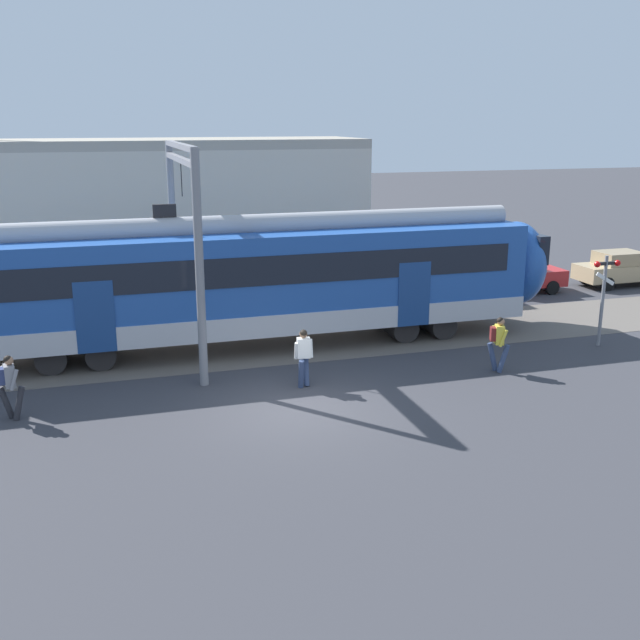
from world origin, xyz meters
The scene contains 9 objects.
ground_plane centered at (0.00, 0.00, 0.00)m, with size 160.00×160.00×0.00m, color #38383D.
pedestrian_grey centered at (-6.98, 1.40, 0.99)m, with size 0.68×0.54×1.67m.
pedestrian_white centered at (0.58, 1.53, 0.96)m, with size 0.58×0.62×1.67m.
pedestrian_yellow centered at (6.38, 1.13, 0.99)m, with size 0.59×0.63×1.67m.
parked_car_red centered at (12.48, 10.15, 0.78)m, with size 4.01×1.78×1.54m.
parked_car_tan centered at (17.64, 10.04, 0.78)m, with size 4.00×1.76×1.54m.
catenary_gantry centered at (-2.05, 5.73, 4.31)m, with size 0.24×6.64×6.53m.
crossing_signal centered at (10.93, 2.47, 2.01)m, with size 0.96×0.22×3.00m.
background_building centered at (-2.84, 15.62, 3.21)m, with size 19.43×5.00×9.20m.
Camera 1 is at (-4.72, -17.39, 7.24)m, focal length 42.00 mm.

